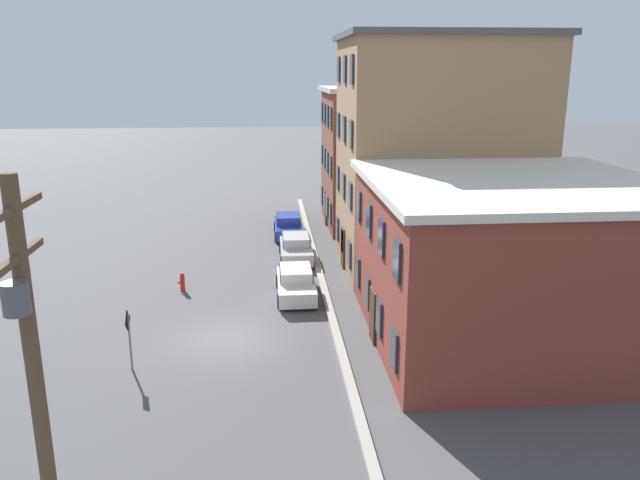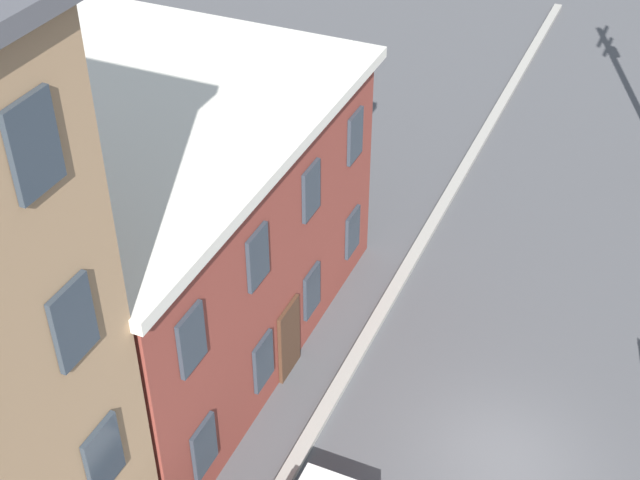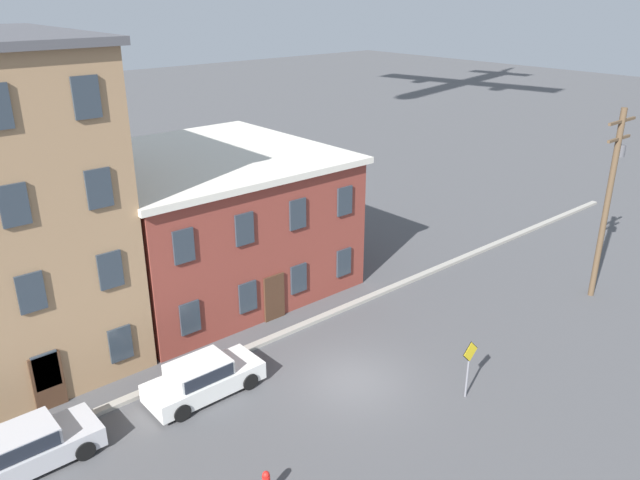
{
  "view_description": "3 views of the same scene",
  "coord_description": "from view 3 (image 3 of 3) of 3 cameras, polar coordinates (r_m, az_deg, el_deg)",
  "views": [
    {
      "loc": [
        24.36,
        1.7,
        10.89
      ],
      "look_at": [
        1.02,
        3.73,
        4.48
      ],
      "focal_mm": 35.0,
      "sensor_mm": 36.0,
      "label": 1
    },
    {
      "loc": [
        -14.35,
        -1.53,
        16.94
      ],
      "look_at": [
        1.1,
        5.26,
        4.21
      ],
      "focal_mm": 50.0,
      "sensor_mm": 36.0,
      "label": 2
    },
    {
      "loc": [
        -14.32,
        -14.73,
        14.21
      ],
      "look_at": [
        1.7,
        3.94,
        4.27
      ],
      "focal_mm": 35.0,
      "sensor_mm": 36.0,
      "label": 3
    }
  ],
  "objects": [
    {
      "name": "apartment_far",
      "position": [
        32.14,
        -10.31,
        1.91
      ],
      "size": [
        12.01,
        11.63,
        6.72
      ],
      "color": "brown",
      "rests_on": "ground_plane"
    },
    {
      "name": "car_white",
      "position": [
        24.22,
        -10.7,
        -12.22
      ],
      "size": [
        4.4,
        1.92,
        1.43
      ],
      "color": "silver",
      "rests_on": "ground_plane"
    },
    {
      "name": "utility_pole",
      "position": [
        32.3,
        24.92,
        3.76
      ],
      "size": [
        2.4,
        0.44,
        9.31
      ],
      "color": "brown",
      "rests_on": "ground_plane"
    },
    {
      "name": "caution_sign",
      "position": [
        23.85,
        13.48,
        -10.68
      ],
      "size": [
        0.86,
        0.08,
        2.39
      ],
      "color": "slate",
      "rests_on": "ground_plane"
    },
    {
      "name": "ground_plane",
      "position": [
        24.98,
        2.99,
        -12.72
      ],
      "size": [
        200.0,
        200.0,
        0.0
      ],
      "primitive_type": "plane",
      "color": "#4C4C4F"
    },
    {
      "name": "kerb_strip",
      "position": [
        27.83,
        -3.46,
        -8.57
      ],
      "size": [
        56.0,
        0.36,
        0.16
      ],
      "primitive_type": "cube",
      "color": "#9E998E",
      "rests_on": "ground_plane"
    },
    {
      "name": "car_silver",
      "position": [
        22.77,
        -25.36,
        -16.76
      ],
      "size": [
        4.4,
        1.92,
        1.43
      ],
      "color": "#B7B7BC",
      "rests_on": "ground_plane"
    }
  ]
}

